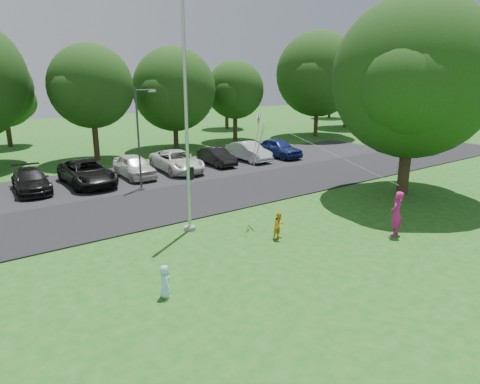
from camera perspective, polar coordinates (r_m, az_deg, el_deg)
ground at (r=17.11m, az=12.28°, el=-7.25°), size 120.00×120.00×0.00m
park_road at (r=23.64m, az=-4.13°, el=-0.47°), size 60.00×6.00×0.06m
parking_strip at (r=29.19m, az=-10.94°, el=2.36°), size 42.00×7.00×0.06m
flagpole at (r=17.67m, az=-7.11°, el=7.75°), size 0.50×0.50×10.00m
street_lamp at (r=25.25m, az=-13.10°, el=8.17°), size 1.54×0.77×5.77m
trash_can at (r=27.33m, az=-6.64°, el=2.47°), size 0.51×0.51×0.81m
big_tree at (r=24.74m, az=22.15°, el=13.51°), size 9.16×8.46×10.57m
tree_row at (r=37.13m, az=-15.12°, el=13.73°), size 64.35×11.94×10.88m
horizon_trees at (r=47.07m, az=-16.54°, el=12.16°), size 77.46×7.20×7.02m
parked_cars at (r=28.74m, az=-11.87°, el=3.61°), size 22.95×5.32×1.47m
woman at (r=18.77m, az=20.12°, el=-2.73°), size 0.79×0.64×1.89m
child_yellow at (r=17.48m, az=5.26°, el=-4.46°), size 0.60×0.49×1.14m
child_blue at (r=13.27m, az=-10.00°, el=-11.64°), size 0.40×0.55×1.02m
kite at (r=18.70m, az=3.00°, el=8.25°), size 3.70×5.07×2.80m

